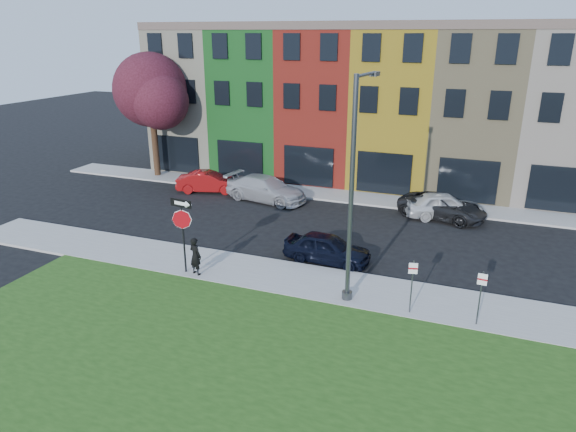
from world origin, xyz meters
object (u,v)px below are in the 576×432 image
at_px(street_lamp, 353,192).
at_px(stop_sign, 182,221).
at_px(man, 195,256).
at_px(sedan_near, 327,248).

bearing_deg(street_lamp, stop_sign, -172.03).
distance_m(stop_sign, street_lamp, 7.37).
relative_size(stop_sign, man, 1.97).
relative_size(sedan_near, street_lamp, 0.48).
bearing_deg(sedan_near, man, 128.90).
relative_size(stop_sign, street_lamp, 0.39).
distance_m(stop_sign, sedan_near, 6.55).
distance_m(stop_sign, man, 1.59).
bearing_deg(stop_sign, man, 6.41).
bearing_deg(man, sedan_near, -126.45).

